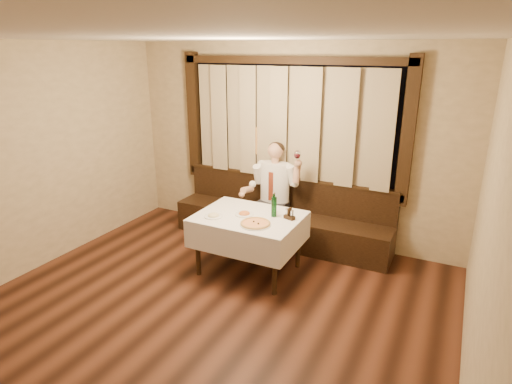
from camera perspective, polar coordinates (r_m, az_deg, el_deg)
The scene contains 10 objects.
room at distance 4.41m, azimuth -5.40°, elevation 2.69°, with size 5.01×6.01×2.81m.
banquette at distance 6.28m, azimuth 3.36°, elevation -3.81°, with size 3.20×0.61×0.94m.
dining_table at distance 5.29m, azimuth -0.97°, elevation -4.21°, with size 1.27×0.97×0.76m.
pizza at distance 4.97m, azimuth -0.08°, elevation -4.23°, with size 0.37×0.37×0.04m.
pasta_red at distance 5.26m, azimuth -1.57°, elevation -2.73°, with size 0.23×0.23×0.08m.
pasta_cream at distance 5.23m, azimuth -5.69°, elevation -2.97°, with size 0.23×0.23×0.08m.
green_bottle at distance 5.18m, azimuth 2.41°, elevation -1.93°, with size 0.07×0.07×0.31m.
table_wine_glass at distance 5.29m, azimuth 2.42°, elevation -1.54°, with size 0.06×0.06×0.17m.
cruet_caddy at distance 5.14m, azimuth 4.48°, elevation -3.08°, with size 0.15×0.11×0.14m.
seated_man at distance 6.05m, azimuth 2.28°, elevation 0.73°, with size 0.82×0.61×1.46m.
Camera 1 is at (2.25, -2.62, 2.71)m, focal length 30.00 mm.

